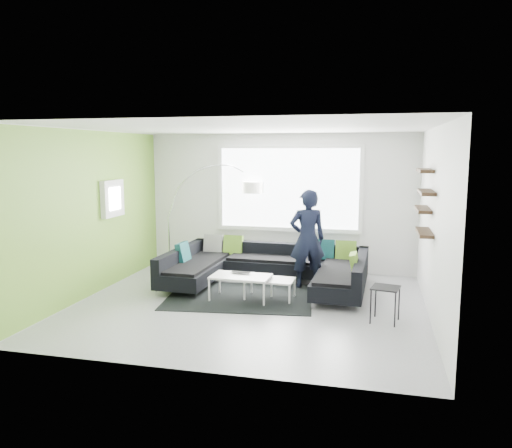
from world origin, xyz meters
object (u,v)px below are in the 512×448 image
at_px(arc_lamp, 169,217).
at_px(laptop, 240,273).
at_px(person, 307,239).
at_px(sectional_sofa, 266,270).
at_px(side_table, 385,304).
at_px(coffee_table, 255,287).

height_order(arc_lamp, laptop, arc_lamp).
bearing_deg(arc_lamp, laptop, -51.14).
relative_size(person, laptop, 5.15).
height_order(sectional_sofa, person, person).
bearing_deg(sectional_sofa, person, 17.29).
xyz_separation_m(arc_lamp, side_table, (4.37, -2.41, -0.83)).
xyz_separation_m(person, laptop, (-1.00, -0.93, -0.47)).
relative_size(coffee_table, arc_lamp, 0.57).
distance_m(coffee_table, laptop, 0.35).
bearing_deg(laptop, side_table, -11.63).
bearing_deg(laptop, coffee_table, 0.40).
xyz_separation_m(arc_lamp, laptop, (2.02, -1.76, -0.67)).
xyz_separation_m(side_table, person, (-1.35, 1.59, 0.63)).
bearing_deg(arc_lamp, side_table, -39.04).
bearing_deg(person, coffee_table, 32.14).
relative_size(coffee_table, person, 0.70).
bearing_deg(laptop, arc_lamp, 142.97).
distance_m(sectional_sofa, side_table, 2.48).
relative_size(sectional_sofa, arc_lamp, 1.63).
height_order(sectional_sofa, laptop, sectional_sofa).
bearing_deg(side_table, coffee_table, 162.94).
xyz_separation_m(sectional_sofa, side_table, (2.06, -1.39, -0.07)).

